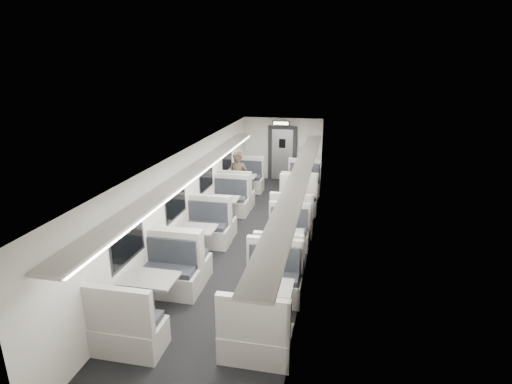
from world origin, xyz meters
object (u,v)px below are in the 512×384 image
at_px(booth_left_d, 151,297).
at_px(booth_right_d, 265,305).
at_px(passenger, 238,180).
at_px(vestibule_door, 282,154).
at_px(booth_right_a, 301,190).
at_px(booth_left_b, 222,211).
at_px(exit_sign, 281,123).
at_px(booth_left_c, 196,243).
at_px(booth_right_c, 284,246).
at_px(booth_right_b, 295,209).
at_px(booth_left_a, 242,187).

bearing_deg(booth_left_d, booth_right_d, 5.73).
bearing_deg(booth_left_d, passenger, 89.30).
bearing_deg(vestibule_door, booth_right_a, -68.67).
bearing_deg(booth_left_b, exit_sign, 77.23).
height_order(booth_right_a, booth_right_d, booth_right_a).
xyz_separation_m(booth_left_b, booth_left_c, (0.00, -2.21, 0.01)).
xyz_separation_m(booth_left_d, booth_right_d, (2.00, 0.20, -0.02)).
bearing_deg(booth_left_b, booth_left_c, -90.00).
bearing_deg(booth_left_d, booth_right_a, 73.66).
xyz_separation_m(booth_right_c, passenger, (-1.93, 3.41, 0.51)).
height_order(booth_left_b, booth_right_d, booth_left_b).
bearing_deg(booth_left_c, booth_right_a, 66.26).
height_order(booth_right_a, passenger, passenger).
bearing_deg(booth_right_d, passenger, 108.34).
distance_m(booth_left_c, booth_right_b, 3.37).
relative_size(booth_left_a, exit_sign, 3.69).
bearing_deg(booth_right_b, booth_left_b, -165.83).
bearing_deg(booth_right_a, vestibule_door, 111.33).
height_order(booth_right_a, vestibule_door, vestibule_door).
height_order(passenger, vestibule_door, vestibule_door).
bearing_deg(booth_right_c, booth_left_b, 136.72).
xyz_separation_m(booth_right_b, exit_sign, (-1.00, 3.91, 1.88)).
relative_size(booth_right_b, exit_sign, 3.65).
xyz_separation_m(booth_right_d, exit_sign, (-1.00, 8.70, 1.88)).
bearing_deg(booth_right_c, booth_left_c, -170.75).
relative_size(booth_right_a, passenger, 1.30).
height_order(booth_left_b, booth_right_b, booth_right_b).
bearing_deg(booth_left_c, booth_left_b, 90.00).
bearing_deg(booth_right_c, vestibule_door, 98.39).
relative_size(booth_right_b, passenger, 1.28).
relative_size(booth_right_d, vestibule_door, 1.05).
height_order(booth_left_d, booth_right_b, booth_left_d).
xyz_separation_m(booth_right_d, passenger, (-1.93, 5.81, 0.49)).
bearing_deg(booth_left_c, booth_right_c, 9.25).
bearing_deg(booth_left_b, booth_right_c, -43.28).
bearing_deg(booth_left_a, booth_right_b, -42.36).
xyz_separation_m(booth_left_d, exit_sign, (1.00, 8.90, 1.87)).
xyz_separation_m(booth_left_b, vestibule_door, (1.00, 4.90, 0.64)).
relative_size(booth_left_a, booth_right_c, 1.11).
distance_m(booth_left_b, booth_right_a, 3.08).
height_order(booth_right_c, exit_sign, exit_sign).
relative_size(booth_left_d, exit_sign, 3.71).
relative_size(booth_left_b, booth_right_c, 1.08).
height_order(booth_right_a, booth_right_c, booth_right_a).
height_order(booth_left_d, booth_right_a, booth_left_d).
xyz_separation_m(booth_left_a, booth_right_a, (2.00, 0.01, -0.00)).
bearing_deg(exit_sign, booth_left_d, -96.41).
bearing_deg(passenger, vestibule_door, 78.38).
distance_m(passenger, vestibule_door, 3.50).
distance_m(booth_left_b, passenger, 1.60).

